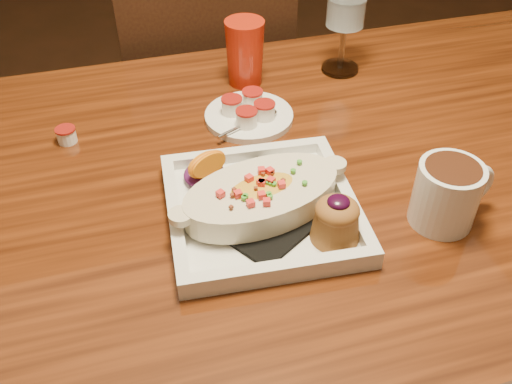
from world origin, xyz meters
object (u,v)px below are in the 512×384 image
object	(u,v)px
plate	(267,202)
saucer	(249,114)
red_tumbler	(245,53)
coffee_mug	(449,192)
goblet	(346,8)
table	(278,219)
chair_far	(205,103)

from	to	relation	value
plate	saucer	bearing A→B (deg)	85.05
red_tumbler	coffee_mug	bearing A→B (deg)	-69.67
plate	coffee_mug	xyz separation A→B (m)	(0.24, -0.07, 0.02)
goblet	plate	bearing A→B (deg)	-125.56
table	coffee_mug	xyz separation A→B (m)	(0.19, -0.16, 0.15)
plate	red_tumbler	xyz separation A→B (m)	(0.07, 0.39, 0.03)
chair_far	saucer	distance (m)	0.53
table	goblet	xyz separation A→B (m)	(0.22, 0.29, 0.23)
plate	goblet	distance (m)	0.48
table	saucer	size ratio (longest dim) A/B	9.44
table	plate	distance (m)	0.16
plate	red_tumbler	world-z (taller)	red_tumbler
coffee_mug	goblet	xyz separation A→B (m)	(0.03, 0.45, 0.08)
chair_far	plate	xyz separation A→B (m)	(-0.05, -0.72, 0.27)
plate	goblet	xyz separation A→B (m)	(0.27, 0.38, 0.10)
table	saucer	world-z (taller)	saucer
table	goblet	world-z (taller)	goblet
goblet	saucer	xyz separation A→B (m)	(-0.23, -0.13, -0.12)
plate	goblet	bearing A→B (deg)	58.99
plate	chair_far	bearing A→B (deg)	90.70
chair_far	plate	world-z (taller)	chair_far
plate	red_tumbler	bearing A→B (deg)	83.96
saucer	red_tumbler	bearing A→B (deg)	77.35
red_tumbler	goblet	bearing A→B (deg)	-2.12
chair_far	coffee_mug	size ratio (longest dim) A/B	7.23
table	red_tumbler	size ratio (longest dim) A/B	11.89
table	saucer	bearing A→B (deg)	92.10
table	chair_far	distance (m)	0.65
table	chair_far	bearing A→B (deg)	90.00
table	plate	size ratio (longest dim) A/B	5.19
chair_far	goblet	distance (m)	0.55
table	red_tumbler	distance (m)	0.34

